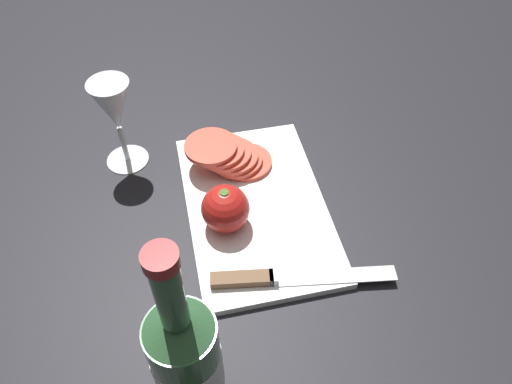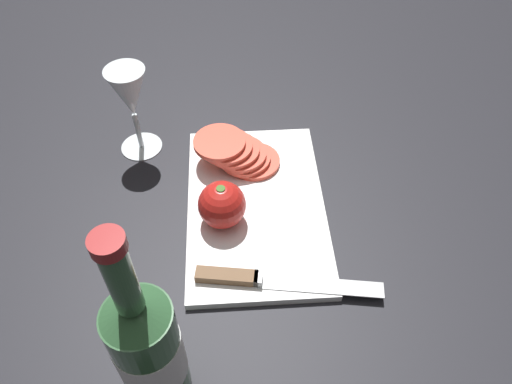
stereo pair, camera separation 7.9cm
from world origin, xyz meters
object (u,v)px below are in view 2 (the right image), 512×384
at_px(wine_bottle, 148,348).
at_px(tomato_slice_stack_near, 237,152).
at_px(wine_glass, 130,97).
at_px(whole_tomato, 222,205).
at_px(knife, 251,279).

distance_m(wine_bottle, tomato_slice_stack_near, 0.40).
relative_size(wine_glass, tomato_slice_stack_near, 1.14).
relative_size(whole_tomato, tomato_slice_stack_near, 0.51).
height_order(wine_glass, tomato_slice_stack_near, wine_glass).
distance_m(wine_bottle, whole_tomato, 0.27).
bearing_deg(whole_tomato, wine_bottle, -18.64).
xyz_separation_m(wine_bottle, tomato_slice_stack_near, (-0.38, 0.11, -0.07)).
bearing_deg(tomato_slice_stack_near, wine_glass, -109.82).
bearing_deg(whole_tomato, tomato_slice_stack_near, 167.62).
xyz_separation_m(wine_bottle, whole_tomato, (-0.25, 0.08, -0.06)).
height_order(wine_glass, knife, wine_glass).
bearing_deg(wine_bottle, wine_glass, -171.86).
bearing_deg(tomato_slice_stack_near, knife, 2.32).
relative_size(wine_bottle, tomato_slice_stack_near, 2.12).
bearing_deg(wine_glass, whole_tomato, 37.66).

